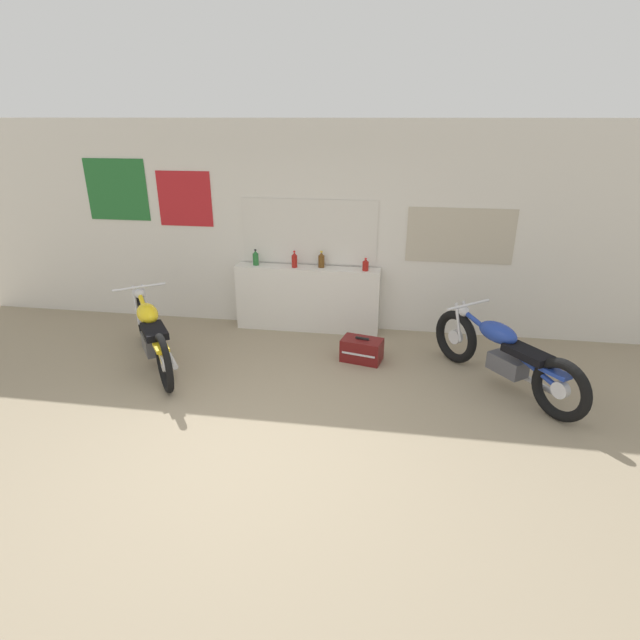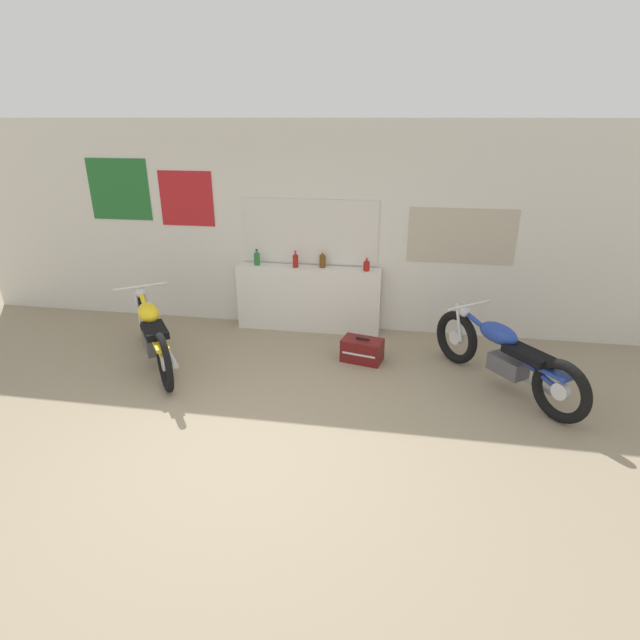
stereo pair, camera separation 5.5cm
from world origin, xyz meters
name	(u,v)px [view 1 (the left image)]	position (x,y,z in m)	size (l,w,h in m)	color
ground_plane	(249,451)	(0.00, 0.00, 0.00)	(24.00, 24.00, 0.00)	gray
wall_back	(306,229)	(0.00, 3.03, 1.40)	(10.00, 0.07, 2.80)	silver
sill_counter	(308,299)	(0.04, 2.85, 0.45)	(1.99, 0.28, 0.91)	silver
bottle_leftmost	(256,258)	(-0.68, 2.86, 1.01)	(0.08, 0.08, 0.22)	#23662D
bottle_left_center	(294,260)	(-0.13, 2.83, 1.01)	(0.08, 0.08, 0.23)	maroon
bottle_center	(321,260)	(0.23, 2.89, 1.01)	(0.08, 0.08, 0.23)	#5B3814
bottle_right_center	(366,265)	(0.83, 2.82, 0.98)	(0.08, 0.08, 0.17)	maroon
motorcycle_yellow	(152,333)	(-1.60, 1.46, 0.42)	(1.27, 1.69, 0.85)	black
motorcycle_blue	(504,355)	(2.46, 1.56, 0.40)	(1.39, 1.73, 0.81)	black
hard_case_darkred	(362,350)	(0.88, 1.97, 0.14)	(0.54, 0.39, 0.31)	maroon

